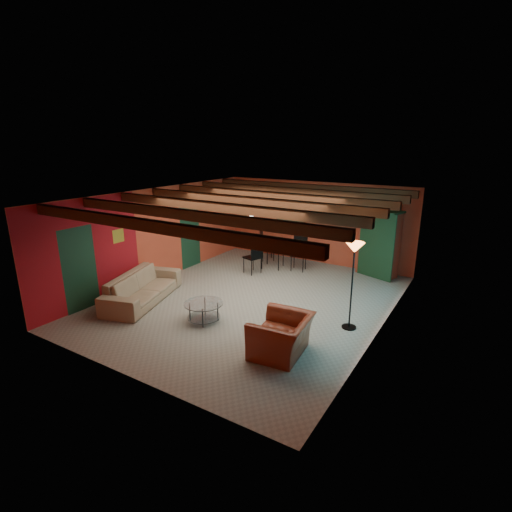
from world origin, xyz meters
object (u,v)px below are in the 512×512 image
Objects in this scene: armoire at (379,244)px; vase at (273,230)px; floor_lamp at (352,286)px; potted_plant at (382,204)px; coffee_table at (204,312)px; sofa at (143,287)px; armchair at (281,336)px; dining_table at (273,250)px.

armoire reaches higher than vase.
potted_plant is at bearing 96.53° from floor_lamp.
floor_lamp reaches higher than coffee_table.
potted_plant is at bearing -59.10° from sofa.
armchair reaches higher than sofa.
armoire reaches higher than floor_lamp.
armoire reaches higher than sofa.
potted_plant reaches higher than dining_table.
potted_plant is 2.35× the size of vase.
armchair is 5.37m from dining_table.
sofa is 5.53× the size of potted_plant.
floor_lamp is at bearing 25.64° from coffee_table.
potted_plant is at bearing 170.73° from armchair.
armoire is 3.91m from floor_lamp.
sofa is 5.22m from floor_lamp.
coffee_table is 4.44m from vase.
dining_table reaches higher than armchair.
floor_lamp is at bearing 150.22° from armchair.
armoire is 10.14× the size of vase.
armoire reaches higher than armchair.
floor_lamp is at bearing -83.47° from potted_plant.
dining_table is 3.63m from potted_plant.
armchair is at bearing -74.10° from armoire.
floor_lamp is at bearing -39.06° from vase.
coffee_table is 1.95× the size of potted_plant.
sofa is at bearing -109.68° from dining_table.
vase is (-3.08, -1.02, 0.28)m from armoire.
armoire is (0.33, 5.62, 0.60)m from armchair.
sofa is 7.15m from potted_plant.
armchair is 6.04× the size of vase.
armoire is 1.21m from potted_plant.
armoire reaches higher than dining_table.
sofa is at bearing -101.87° from armchair.
floor_lamp is at bearing -64.26° from armoire.
sofa is 2.16× the size of armchair.
armchair is at bearing -113.83° from floor_lamp.
coffee_table is at bearing -82.19° from vase.
coffee_table is 5.90m from armoire.
armchair is at bearing -8.66° from coffee_table.
vase is (1.49, 4.17, 0.89)m from sofa.
vase is (-0.59, 4.28, 1.03)m from coffee_table.
coffee_table is 6.18m from potted_plant.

